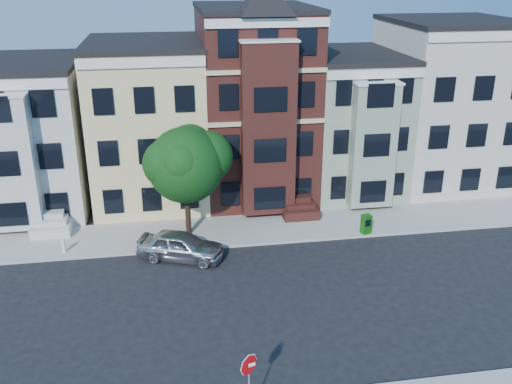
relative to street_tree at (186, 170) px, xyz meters
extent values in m
plane|color=black|center=(4.95, -7.89, -4.06)|extent=(120.00, 120.00, 0.00)
cube|color=#9E9B93|center=(4.95, 0.11, -3.98)|extent=(60.00, 4.00, 0.15)
cube|color=beige|center=(-10.05, 6.61, 0.44)|extent=(8.00, 9.00, 9.00)
cube|color=beige|center=(-2.05, 6.61, 0.94)|extent=(7.00, 9.00, 10.00)
cube|color=#371712|center=(4.95, 6.61, 1.94)|extent=(7.00, 9.00, 12.00)
cube|color=gray|center=(11.45, 6.61, 0.44)|extent=(6.00, 9.00, 9.00)
cube|color=beige|center=(18.45, 6.61, 1.44)|extent=(8.00, 9.00, 11.00)
imported|color=#A7A9AE|center=(-0.56, -2.69, -3.28)|extent=(4.94, 3.37, 1.56)
cube|color=#146010|center=(10.13, -1.59, -3.34)|extent=(0.62, 0.58, 1.14)
cylinder|color=silver|center=(-6.78, -1.22, -3.60)|extent=(0.27, 0.27, 0.62)
camera|label=1|loc=(-0.97, -29.96, 10.67)|focal=40.00mm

